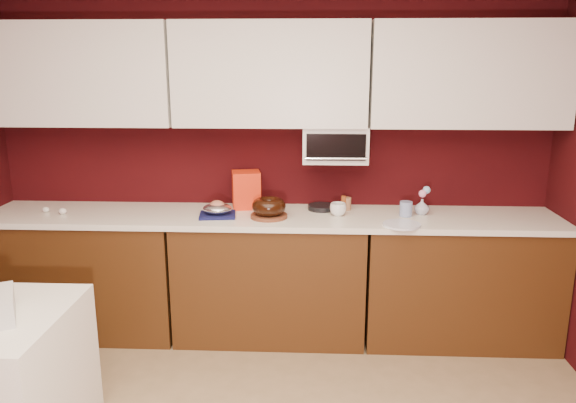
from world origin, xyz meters
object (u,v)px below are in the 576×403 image
(blue_jar, at_px, (406,209))
(flower_vase, at_px, (422,206))
(bundt_cake, at_px, (269,206))
(coffee_mug, at_px, (338,208))
(pandoro_box, at_px, (246,190))
(toaster_oven, at_px, (335,144))
(foil_ham_nest, at_px, (217,209))

(blue_jar, distance_m, flower_vase, 0.13)
(bundt_cake, relative_size, coffee_mug, 2.15)
(bundt_cake, relative_size, pandoro_box, 0.86)
(blue_jar, bearing_deg, coffee_mug, -178.93)
(toaster_oven, xyz_separation_m, blue_jar, (0.49, -0.16, -0.42))
(toaster_oven, bearing_deg, blue_jar, -18.20)
(pandoro_box, distance_m, blue_jar, 1.14)
(pandoro_box, xyz_separation_m, flower_vase, (1.24, -0.12, -0.07))
(bundt_cake, height_order, blue_jar, bundt_cake)
(bundt_cake, distance_m, flower_vase, 1.07)
(toaster_oven, relative_size, coffee_mug, 4.18)
(bundt_cake, bearing_deg, blue_jar, 5.16)
(coffee_mug, distance_m, blue_jar, 0.47)
(toaster_oven, distance_m, pandoro_box, 0.72)
(foil_ham_nest, distance_m, coffee_mug, 0.83)
(coffee_mug, bearing_deg, foil_ham_nest, -175.92)
(bundt_cake, xyz_separation_m, pandoro_box, (-0.18, 0.26, 0.05))
(foil_ham_nest, height_order, coffee_mug, coffee_mug)
(flower_vase, bearing_deg, pandoro_box, 174.27)
(pandoro_box, bearing_deg, flower_vase, -16.88)
(toaster_oven, xyz_separation_m, flower_vase, (0.61, -0.11, -0.41))
(toaster_oven, height_order, foil_ham_nest, toaster_oven)
(foil_ham_nest, height_order, pandoro_box, pandoro_box)
(pandoro_box, bearing_deg, coffee_mug, -27.04)
(blue_jar, relative_size, flower_vase, 0.83)
(blue_jar, bearing_deg, foil_ham_nest, -177.00)
(bundt_cake, distance_m, coffee_mug, 0.48)
(toaster_oven, bearing_deg, bundt_cake, -151.38)
(toaster_oven, relative_size, flower_vase, 3.64)
(toaster_oven, height_order, blue_jar, toaster_oven)
(foil_ham_nest, distance_m, pandoro_box, 0.31)
(pandoro_box, bearing_deg, foil_ham_nest, -136.02)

